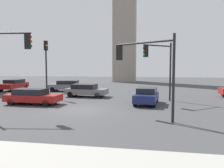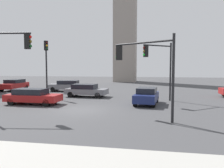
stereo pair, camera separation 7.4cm
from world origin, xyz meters
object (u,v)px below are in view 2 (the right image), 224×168
at_px(traffic_light_2, 143,60).
at_px(car_7, 147,96).
at_px(car_2, 67,86).
at_px(traffic_light_1, 46,59).
at_px(traffic_light_3, 1,54).
at_px(traffic_light_0, 159,60).
at_px(car_0, 14,85).
at_px(car_3, 33,96).
at_px(car_4, 86,90).

distance_m(traffic_light_2, car_7, 5.87).
distance_m(car_2, car_7, 13.67).
height_order(traffic_light_1, traffic_light_3, traffic_light_1).
height_order(traffic_light_0, car_2, traffic_light_0).
bearing_deg(car_0, car_3, 36.61).
height_order(traffic_light_2, traffic_light_3, traffic_light_3).
distance_m(traffic_light_2, car_3, 10.54).
bearing_deg(car_0, traffic_light_1, 49.59).
height_order(traffic_light_1, car_3, traffic_light_1).
distance_m(traffic_light_1, car_7, 11.30).
bearing_deg(traffic_light_0, car_0, -60.16).
bearing_deg(car_3, traffic_light_2, -18.69).
relative_size(traffic_light_1, car_4, 1.30).
bearing_deg(car_2, traffic_light_3, 88.57).
bearing_deg(traffic_light_1, traffic_light_3, -46.92).
bearing_deg(traffic_light_0, traffic_light_2, 40.42).
relative_size(car_0, car_4, 1.07).
distance_m(traffic_light_1, car_4, 5.29).
distance_m(traffic_light_0, car_2, 13.97).
distance_m(car_0, car_2, 7.56).
relative_size(traffic_light_3, car_4, 1.28).
distance_m(traffic_light_0, traffic_light_1, 11.55).
bearing_deg(car_0, car_7, 61.86).
bearing_deg(traffic_light_1, car_0, 179.16).
distance_m(traffic_light_3, car_2, 14.97).
bearing_deg(traffic_light_1, car_7, 22.42).
bearing_deg(car_7, car_0, -108.98).
bearing_deg(traffic_light_0, car_4, -56.90).
xyz_separation_m(traffic_light_0, car_3, (-10.66, -3.31, -3.12)).
height_order(traffic_light_0, car_3, traffic_light_0).
xyz_separation_m(traffic_light_0, traffic_light_1, (-11.49, 1.10, 0.25)).
bearing_deg(traffic_light_2, car_7, -57.60).
xyz_separation_m(traffic_light_1, car_4, (3.92, 1.17, -3.36)).
bearing_deg(traffic_light_2, car_0, -3.68).
bearing_deg(car_7, car_3, -73.46).
bearing_deg(car_7, car_2, -123.01).
bearing_deg(car_0, traffic_light_3, 27.98).
height_order(traffic_light_1, car_4, traffic_light_1).
height_order(car_0, car_7, car_0).
bearing_deg(car_0, traffic_light_2, 49.98).
distance_m(car_3, car_7, 9.80).
bearing_deg(traffic_light_2, traffic_light_0, -66.13).
relative_size(traffic_light_0, car_3, 1.17).
relative_size(traffic_light_1, car_0, 1.22).
bearing_deg(traffic_light_0, car_2, -71.58).
height_order(car_2, car_7, car_7).
bearing_deg(car_3, car_0, 130.18).
xyz_separation_m(car_2, car_3, (0.97, -10.40, -0.04)).
bearing_deg(car_4, traffic_light_1, -159.92).
bearing_deg(traffic_light_1, car_4, 53.14).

